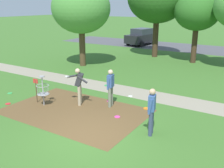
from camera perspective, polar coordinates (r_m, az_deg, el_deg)
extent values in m
plane|color=#3D6B28|center=(9.29, -5.35, -11.67)|extent=(160.00, 160.00, 0.00)
cube|color=brown|center=(11.52, -8.08, -5.86)|extent=(5.97, 3.96, 0.01)
cylinder|color=#9E9EA3|center=(12.21, -14.78, -1.56)|extent=(0.05, 0.05, 1.35)
cylinder|color=#9E9EA3|center=(12.02, -15.02, 1.59)|extent=(0.24, 0.24, 0.04)
torus|color=#9E9EA3|center=(12.13, -14.87, -0.32)|extent=(0.58, 0.58, 0.02)
torus|color=#9E9EA3|center=(12.25, -14.73, -2.11)|extent=(0.55, 0.55, 0.03)
cylinder|color=#9E9EA3|center=(12.26, -14.73, -2.20)|extent=(0.48, 0.48, 0.02)
cylinder|color=gray|center=(12.03, -14.02, -1.41)|extent=(0.01, 0.01, 0.40)
cylinder|color=gray|center=(12.15, -13.70, -1.20)|extent=(0.01, 0.01, 0.40)
cylinder|color=gray|center=(12.29, -13.81, -1.00)|extent=(0.01, 0.01, 0.40)
cylinder|color=gray|center=(12.39, -14.28, -0.89)|extent=(0.01, 0.01, 0.40)
cylinder|color=gray|center=(12.42, -14.95, -0.90)|extent=(0.01, 0.01, 0.40)
cylinder|color=gray|center=(12.36, -15.56, -1.03)|extent=(0.01, 0.01, 0.40)
cylinder|color=gray|center=(12.24, -15.90, -1.24)|extent=(0.01, 0.01, 0.40)
cylinder|color=gray|center=(12.10, -15.82, -1.44)|extent=(0.01, 0.01, 0.40)
cylinder|color=gray|center=(12.00, -15.34, -1.56)|extent=(0.01, 0.01, 0.40)
cylinder|color=gray|center=(11.97, -14.65, -1.55)|extent=(0.01, 0.01, 0.40)
cylinder|color=#4C3823|center=(12.71, -16.12, -1.54)|extent=(0.04, 0.04, 1.10)
cube|color=red|center=(12.56, -16.31, 0.63)|extent=(0.28, 0.03, 0.20)
cylinder|color=tan|center=(11.96, -7.13, -2.59)|extent=(0.14, 0.14, 0.92)
cylinder|color=tan|center=(12.17, -6.92, -2.24)|extent=(0.14, 0.14, 0.92)
cube|color=#2D2D33|center=(11.84, -7.16, 0.96)|extent=(0.50, 0.49, 0.60)
sphere|color=beige|center=(11.75, -7.51, 2.85)|extent=(0.22, 0.22, 0.22)
cylinder|color=#2D2D33|center=(12.03, -8.41, 1.75)|extent=(0.56, 0.35, 0.21)
cylinder|color=white|center=(12.10, -9.70, 1.64)|extent=(0.22, 0.22, 0.02)
cylinder|color=#2D2D33|center=(11.64, -6.46, 0.95)|extent=(0.47, 0.30, 0.37)
cylinder|color=#384260|center=(9.30, 8.37, -8.56)|extent=(0.14, 0.14, 0.92)
cylinder|color=#384260|center=(9.50, 8.60, -8.01)|extent=(0.14, 0.14, 0.92)
cube|color=#385693|center=(9.11, 8.69, -4.06)|extent=(0.30, 0.40, 0.56)
sphere|color=tan|center=(8.98, 8.80, -1.68)|extent=(0.22, 0.22, 0.22)
cylinder|color=#385693|center=(8.97, 8.33, -4.97)|extent=(0.18, 0.13, 0.55)
cylinder|color=#385693|center=(9.32, 8.74, -4.13)|extent=(0.18, 0.13, 0.55)
cylinder|color=orange|center=(9.22, 7.52, -5.28)|extent=(0.22, 0.22, 0.02)
cylinder|color=slate|center=(11.68, -0.51, -2.94)|extent=(0.14, 0.14, 0.92)
cylinder|color=slate|center=(11.88, -0.12, -2.60)|extent=(0.14, 0.14, 0.92)
cube|color=#385693|center=(11.55, -0.32, 0.69)|extent=(0.28, 0.39, 0.56)
sphere|color=beige|center=(11.45, -0.32, 2.61)|extent=(0.22, 0.22, 0.22)
cylinder|color=#385693|center=(11.41, -0.76, 0.05)|extent=(0.18, 0.12, 0.55)
cylinder|color=#385693|center=(11.75, -0.07, 0.55)|extent=(0.18, 0.12, 0.55)
cylinder|color=green|center=(11.68, -1.14, -0.30)|extent=(0.22, 0.22, 0.02)
cylinder|color=#E53D99|center=(10.84, 1.15, -7.15)|extent=(0.24, 0.24, 0.02)
cylinder|color=green|center=(14.60, -21.33, -1.88)|extent=(0.24, 0.24, 0.02)
cylinder|color=red|center=(13.12, -21.68, -4.02)|extent=(0.24, 0.24, 0.02)
cylinder|color=white|center=(13.21, 4.01, -2.65)|extent=(0.21, 0.21, 0.02)
cylinder|color=#E53D99|center=(12.53, -0.66, -3.72)|extent=(0.21, 0.21, 0.02)
cylinder|color=#422D1E|center=(23.31, 9.42, 9.67)|extent=(0.48, 0.48, 3.11)
cylinder|color=#422D1E|center=(21.60, 17.45, 7.93)|extent=(0.42, 0.42, 2.65)
ellipsoid|color=#2D6623|center=(21.38, 18.08, 14.84)|extent=(3.42, 3.42, 2.91)
cylinder|color=#4C3823|center=(19.71, -6.46, 7.71)|extent=(0.45, 0.45, 2.59)
ellipsoid|color=#4C8E3D|center=(19.45, -6.75, 16.06)|extent=(4.18, 4.18, 3.56)
cube|color=#4C4C51|center=(28.50, 21.70, 6.84)|extent=(36.00, 6.00, 0.01)
cube|color=black|center=(30.19, 6.44, 9.87)|extent=(2.36, 4.41, 0.90)
cube|color=#2D333D|center=(30.11, 6.49, 11.33)|extent=(1.87, 2.38, 0.64)
cylinder|color=black|center=(31.82, 6.37, 9.42)|extent=(0.26, 0.62, 0.60)
cylinder|color=black|center=(30.86, 9.18, 9.08)|extent=(0.26, 0.62, 0.60)
cylinder|color=black|center=(29.71, 3.54, 8.96)|extent=(0.26, 0.62, 0.60)
cylinder|color=black|center=(28.68, 6.45, 8.59)|extent=(0.26, 0.62, 0.60)
cube|color=gray|center=(13.44, 8.27, -2.48)|extent=(40.00, 1.57, 0.00)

